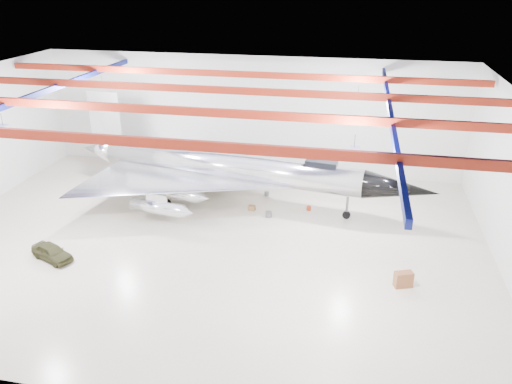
# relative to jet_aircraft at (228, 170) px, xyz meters

# --- Properties ---
(floor) EXTENTS (40.00, 40.00, 0.00)m
(floor) POSITION_rel_jet_aircraft_xyz_m (0.13, -7.11, -2.80)
(floor) COLOR beige
(floor) RESTS_ON ground
(wall_back) EXTENTS (40.00, 0.00, 40.00)m
(wall_back) POSITION_rel_jet_aircraft_xyz_m (0.13, 7.89, 2.70)
(wall_back) COLOR silver
(wall_back) RESTS_ON floor
(ceiling) EXTENTS (40.00, 40.00, 0.00)m
(ceiling) POSITION_rel_jet_aircraft_xyz_m (0.13, -7.11, 8.20)
(ceiling) COLOR #0A0F38
(ceiling) RESTS_ON wall_back
(ceiling_structure) EXTENTS (39.50, 29.50, 1.08)m
(ceiling_structure) POSITION_rel_jet_aircraft_xyz_m (0.13, -7.11, 7.53)
(ceiling_structure) COLOR maroon
(ceiling_structure) RESTS_ON ceiling
(jet_aircraft) EXTENTS (31.21, 20.19, 8.53)m
(jet_aircraft) POSITION_rel_jet_aircraft_xyz_m (0.00, 0.00, 0.00)
(jet_aircraft) COLOR silver
(jet_aircraft) RESTS_ON floor
(jeep) EXTENTS (3.53, 2.48, 1.12)m
(jeep) POSITION_rel_jet_aircraft_xyz_m (-9.33, -11.69, -2.24)
(jeep) COLOR #323219
(jeep) RESTS_ON floor
(desk) EXTENTS (1.24, 0.91, 1.02)m
(desk) POSITION_rel_jet_aircraft_xyz_m (13.79, -10.21, -2.29)
(desk) COLOR brown
(desk) RESTS_ON floor
(crate_ply) EXTENTS (0.70, 0.62, 0.41)m
(crate_ply) POSITION_rel_jet_aircraft_xyz_m (-4.97, -3.10, -2.59)
(crate_ply) COLOR olive
(crate_ply) RESTS_ON floor
(toolbox_red) EXTENTS (0.51, 0.45, 0.29)m
(toolbox_red) POSITION_rel_jet_aircraft_xyz_m (-4.43, 0.30, -2.65)
(toolbox_red) COLOR #A82F10
(toolbox_red) RESTS_ON floor
(engine_drum) EXTENTS (0.58, 0.58, 0.45)m
(engine_drum) POSITION_rel_jet_aircraft_xyz_m (3.90, -2.40, -2.57)
(engine_drum) COLOR #59595B
(engine_drum) RESTS_ON floor
(parts_bin) EXTENTS (0.60, 0.51, 0.38)m
(parts_bin) POSITION_rel_jet_aircraft_xyz_m (2.33, -1.44, -2.60)
(parts_bin) COLOR olive
(parts_bin) RESTS_ON floor
(crate_small) EXTENTS (0.48, 0.43, 0.28)m
(crate_small) POSITION_rel_jet_aircraft_xyz_m (-5.36, 0.27, -2.66)
(crate_small) COLOR #59595B
(crate_small) RESTS_ON floor
(tool_chest) EXTENTS (0.45, 0.45, 0.34)m
(tool_chest) POSITION_rel_jet_aircraft_xyz_m (6.91, -0.51, -2.63)
(tool_chest) COLOR #A82F10
(tool_chest) RESTS_ON floor
(spares_box) EXTENTS (0.51, 0.51, 0.37)m
(spares_box) POSITION_rel_jet_aircraft_xyz_m (3.00, 1.67, -2.61)
(spares_box) COLOR #59595B
(spares_box) RESTS_ON floor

